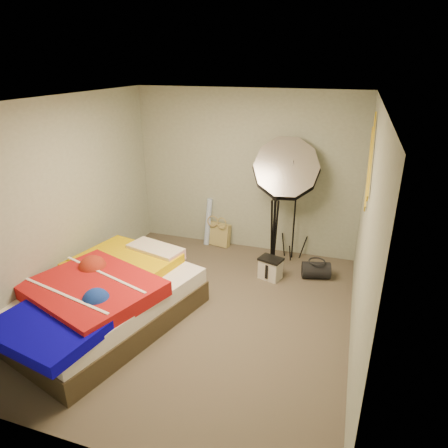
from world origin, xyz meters
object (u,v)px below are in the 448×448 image
at_px(bed, 103,299).
at_px(camera_tripod, 274,226).
at_px(duffel_bag, 316,270).
at_px(photo_umbrella, 286,170).
at_px(tote_bag, 219,234).
at_px(wrapping_roll, 208,222).
at_px(camera_case, 270,269).

bearing_deg(bed, camera_tripod, 49.90).
xyz_separation_m(duffel_bag, photo_umbrella, (-0.57, 0.38, 1.31)).
distance_m(bed, photo_umbrella, 2.98).
height_order(tote_bag, duffel_bag, tote_bag).
relative_size(duffel_bag, photo_umbrella, 0.19).
distance_m(wrapping_roll, camera_case, 1.50).
relative_size(wrapping_roll, bed, 0.30).
xyz_separation_m(camera_case, bed, (-1.64, -1.60, 0.17)).
distance_m(wrapping_roll, duffel_bag, 1.96).
distance_m(wrapping_roll, photo_umbrella, 1.66).
relative_size(bed, camera_tripod, 2.16).
relative_size(tote_bag, camera_tripod, 0.32).
distance_m(camera_case, bed, 2.29).
bearing_deg(photo_umbrella, camera_tripod, -104.87).
bearing_deg(wrapping_roll, duffel_bag, -18.22).
relative_size(photo_umbrella, camera_tripod, 1.69).
distance_m(bed, camera_tripod, 2.51).
relative_size(wrapping_roll, photo_umbrella, 0.39).
xyz_separation_m(tote_bag, photo_umbrella, (1.08, -0.23, 1.24)).
relative_size(camera_case, photo_umbrella, 0.15).
bearing_deg(camera_tripod, duffel_bag, -7.71).
bearing_deg(photo_umbrella, bed, -127.45).
distance_m(wrapping_roll, camera_tripod, 1.34).
relative_size(camera_case, camera_tripod, 0.25).
bearing_deg(bed, wrapping_roll, 80.48).
height_order(wrapping_roll, camera_tripod, camera_tripod).
bearing_deg(camera_tripod, photo_umbrella, 75.13).
height_order(tote_bag, camera_case, tote_bag).
bearing_deg(wrapping_roll, bed, -99.52).
height_order(duffel_bag, camera_tripod, camera_tripod).
distance_m(duffel_bag, bed, 2.89).
bearing_deg(bed, camera_case, 44.37).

